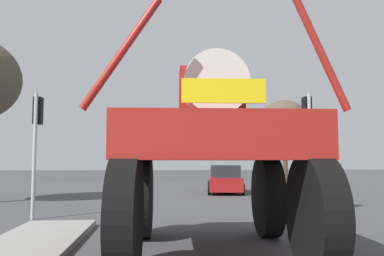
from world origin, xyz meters
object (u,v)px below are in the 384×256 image
(traffic_signal_near_left, at_px, (37,127))
(bare_tree_right, at_px, (284,121))
(sedan_ahead, at_px, (225,180))
(oversize_sprayer, at_px, (212,151))
(traffic_signal_near_right, at_px, (308,126))

(traffic_signal_near_left, bearing_deg, bare_tree_right, 47.65)
(sedan_ahead, distance_m, traffic_signal_near_left, 11.89)
(oversize_sprayer, bearing_deg, traffic_signal_near_left, 46.73)
(traffic_signal_near_left, relative_size, bare_tree_right, 0.65)
(sedan_ahead, bearing_deg, traffic_signal_near_right, -165.13)
(sedan_ahead, distance_m, bare_tree_right, 7.55)
(traffic_signal_near_left, xyz_separation_m, traffic_signal_near_right, (8.57, -0.00, 0.09))
(bare_tree_right, bearing_deg, traffic_signal_near_left, -132.35)
(oversize_sprayer, distance_m, traffic_signal_near_left, 6.82)
(oversize_sprayer, bearing_deg, bare_tree_right, -19.85)
(sedan_ahead, bearing_deg, bare_tree_right, -40.42)
(bare_tree_right, bearing_deg, sedan_ahead, -137.97)
(traffic_signal_near_left, bearing_deg, oversize_sprayer, -45.82)
(oversize_sprayer, bearing_deg, sedan_ahead, -8.36)
(oversize_sprayer, xyz_separation_m, traffic_signal_near_right, (3.85, 4.85, 0.94))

